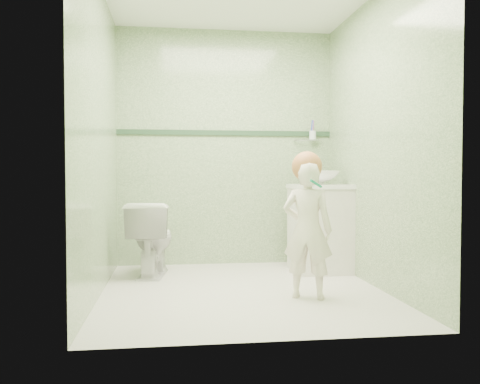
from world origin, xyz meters
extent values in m
plane|color=beige|center=(0.00, 0.00, 0.00)|extent=(2.50, 2.50, 0.00)
cube|color=gray|center=(0.00, 1.25, 1.20)|extent=(2.20, 0.04, 2.40)
cube|color=gray|center=(0.00, -1.25, 1.20)|extent=(2.20, 0.04, 2.40)
cube|color=gray|center=(-1.10, 0.00, 1.20)|extent=(0.04, 2.50, 2.40)
cube|color=gray|center=(1.10, 0.00, 1.20)|extent=(0.04, 2.50, 2.40)
cube|color=#27442C|center=(0.00, 1.24, 1.35)|extent=(2.20, 0.02, 0.05)
cube|color=white|center=(0.84, 0.70, 0.40)|extent=(0.52, 0.50, 0.80)
cube|color=white|center=(0.84, 0.70, 0.81)|extent=(0.54, 0.52, 0.04)
imported|color=white|center=(0.84, 0.70, 0.89)|extent=(0.37, 0.37, 0.13)
cylinder|color=silver|center=(0.84, 0.90, 0.95)|extent=(0.03, 0.03, 0.18)
cylinder|color=silver|center=(0.84, 0.85, 1.03)|extent=(0.02, 0.12, 0.02)
cylinder|color=silver|center=(0.84, 1.20, 1.28)|extent=(0.26, 0.02, 0.02)
cylinder|color=silver|center=(0.90, 1.18, 1.33)|extent=(0.07, 0.07, 0.09)
cylinder|color=#C04F3B|center=(0.91, 1.19, 1.40)|extent=(0.01, 0.01, 0.17)
cylinder|color=purple|center=(0.90, 1.17, 1.40)|extent=(0.01, 0.01, 0.17)
cylinder|color=#2532CE|center=(0.89, 1.17, 1.40)|extent=(0.01, 0.01, 0.17)
imported|color=white|center=(-0.74, 0.72, 0.34)|extent=(0.46, 0.71, 0.68)
imported|color=white|center=(0.45, -0.30, 0.51)|extent=(0.44, 0.37, 1.02)
sphere|color=#BF7440|center=(0.45, -0.28, 0.98)|extent=(0.23, 0.23, 0.23)
cylinder|color=#077E56|center=(0.47, -0.45, 0.86)|extent=(0.12, 0.10, 0.06)
cube|color=white|center=(0.43, -0.38, 0.90)|extent=(0.03, 0.03, 0.02)
camera|label=1|loc=(-0.56, -3.99, 0.93)|focal=38.28mm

